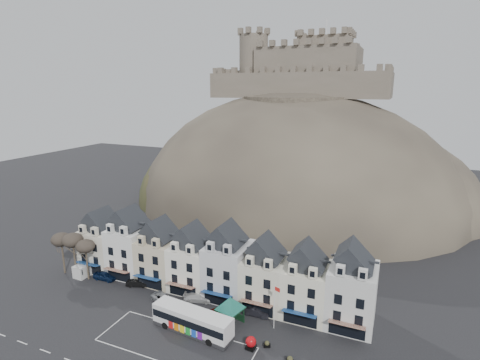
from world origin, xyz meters
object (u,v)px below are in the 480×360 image
object	(u,v)px
car_navy	(105,276)
red_buoy	(251,343)
white_van	(87,268)
car_white	(198,297)
bus	(192,320)
car_maroon	(219,313)
bus_shelter	(230,303)
car_charcoal	(256,311)
flagpole	(275,304)
car_silver	(164,298)
car_black	(138,283)

from	to	relation	value
car_navy	red_buoy	bearing A→B (deg)	-104.81
white_van	red_buoy	bearing A→B (deg)	-9.10
car_navy	car_white	distance (m)	19.61
bus	car_maroon	size ratio (longest dim) A/B	3.32
bus_shelter	car_charcoal	xyz separation A→B (m)	(2.87, 3.52, -2.78)
car_maroon	car_charcoal	world-z (taller)	car_charcoal
flagpole	car_white	bearing A→B (deg)	171.76
red_buoy	car_silver	distance (m)	18.37
car_maroon	flagpole	bearing A→B (deg)	-110.49
car_maroon	car_charcoal	size ratio (longest dim) A/B	0.90
bus	flagpole	bearing A→B (deg)	32.83
car_silver	bus_shelter	bearing A→B (deg)	-79.27
red_buoy	flagpole	xyz separation A→B (m)	(1.58, 5.47, 3.16)
car_black	car_charcoal	size ratio (longest dim) A/B	0.96
bus_shelter	car_silver	xyz separation A→B (m)	(-12.73, 1.06, -2.81)
car_navy	car_silver	distance (m)	14.53
bus	car_silver	distance (m)	9.96
bus	car_navy	world-z (taller)	bus
car_black	car_maroon	bearing A→B (deg)	-117.83
car_silver	bus	bearing A→B (deg)	-105.28
white_van	car_charcoal	size ratio (longest dim) A/B	1.23
white_van	car_maroon	size ratio (longest dim) A/B	1.36
white_van	car_charcoal	distance (m)	34.71
car_navy	car_maroon	xyz separation A→B (m)	(24.80, -1.98, -0.11)
car_white	white_van	bearing A→B (deg)	72.97
car_navy	car_white	xyz separation A→B (m)	(19.60, 0.52, -0.06)
bus_shelter	car_white	xyz separation A→B (m)	(-7.53, 3.52, -2.78)
red_buoy	car_charcoal	distance (m)	7.79
car_silver	car_maroon	distance (m)	10.40
bus_shelter	car_navy	size ratio (longest dim) A/B	1.53
bus_shelter	car_navy	bearing A→B (deg)	-172.42
car_black	car_navy	bearing A→B (deg)	74.36
flagpole	car_navy	world-z (taller)	flagpole
flagpole	car_charcoal	bearing A→B (deg)	150.80
car_black	car_silver	distance (m)	7.61
white_van	flagpole	bearing A→B (deg)	-0.59
car_white	car_charcoal	bearing A→B (deg)	-107.03
flagpole	car_white	xyz separation A→B (m)	(-14.04, 2.03, -3.39)
white_van	car_silver	distance (m)	19.27
car_silver	white_van	bearing A→B (deg)	98.19
car_white	car_charcoal	size ratio (longest dim) A/B	1.13
bus_shelter	flagpole	xyz separation A→B (m)	(6.50, 1.49, 0.61)
bus_shelter	red_buoy	bearing A→B (deg)	-25.13
bus_shelter	car_black	world-z (taller)	bus_shelter
red_buoy	car_charcoal	size ratio (longest dim) A/B	0.43
bus_shelter	car_black	xyz separation A→B (m)	(-19.94, 3.52, -2.81)
flagpole	car_black	size ratio (longest dim) A/B	1.75
bus	car_charcoal	xyz separation A→B (m)	(7.11, 7.51, -1.26)
car_navy	car_charcoal	xyz separation A→B (m)	(30.00, 0.52, -0.06)
bus_shelter	flagpole	world-z (taller)	flagpole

